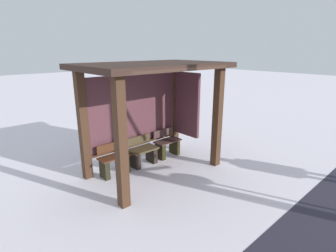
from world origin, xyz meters
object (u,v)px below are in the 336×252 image
at_px(bench_left_inside, 114,162).
at_px(bench_right_inside, 167,145).
at_px(bus_shelter, 152,91).
at_px(bench_center_inside, 143,153).

bearing_deg(bench_left_inside, bench_right_inside, 0.03).
xyz_separation_m(bus_shelter, bench_center_inside, (-0.10, 0.29, -1.61)).
bearing_deg(bench_right_inside, bus_shelter, -158.62).
height_order(bus_shelter, bench_left_inside, bus_shelter).
distance_m(bus_shelter, bench_right_inside, 1.78).
bearing_deg(bus_shelter, bench_left_inside, 162.95).
bearing_deg(bench_center_inside, bench_right_inside, 0.03).
xyz_separation_m(bench_left_inside, bench_right_inside, (1.66, 0.00, -0.01)).
relative_size(bench_left_inside, bench_right_inside, 1.01).
height_order(bus_shelter, bench_center_inside, bus_shelter).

